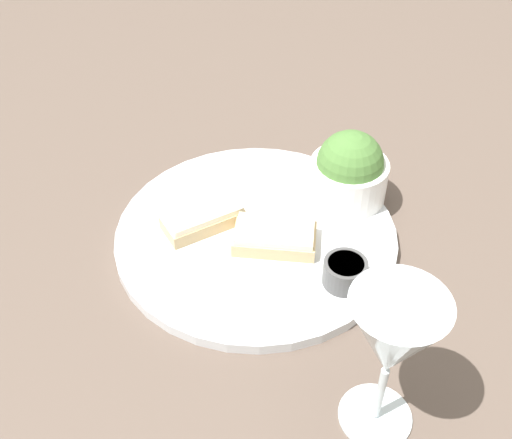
# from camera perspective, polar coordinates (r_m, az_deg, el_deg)

# --- Properties ---
(ground_plane) EXTENTS (4.00, 4.00, 0.00)m
(ground_plane) POSITION_cam_1_polar(r_m,az_deg,el_deg) (0.81, -0.00, -1.79)
(ground_plane) COLOR brown
(dinner_plate) EXTENTS (0.35, 0.35, 0.01)m
(dinner_plate) POSITION_cam_1_polar(r_m,az_deg,el_deg) (0.80, -0.00, -1.43)
(dinner_plate) COLOR silver
(dinner_plate) RESTS_ON ground_plane
(salad_bowl) EXTENTS (0.10, 0.10, 0.10)m
(salad_bowl) POSITION_cam_1_polar(r_m,az_deg,el_deg) (0.83, 8.28, 4.28)
(salad_bowl) COLOR white
(salad_bowl) RESTS_ON dinner_plate
(sauce_ramekin) EXTENTS (0.05, 0.05, 0.03)m
(sauce_ramekin) POSITION_cam_1_polar(r_m,az_deg,el_deg) (0.73, 7.91, -4.59)
(sauce_ramekin) COLOR #4C4C4C
(sauce_ramekin) RESTS_ON dinner_plate
(cheese_toast_near) EXTENTS (0.11, 0.07, 0.03)m
(cheese_toast_near) POSITION_cam_1_polar(r_m,az_deg,el_deg) (0.77, 1.68, -1.55)
(cheese_toast_near) COLOR #D1B27F
(cheese_toast_near) RESTS_ON dinner_plate
(cheese_toast_far) EXTENTS (0.11, 0.09, 0.03)m
(cheese_toast_far) POSITION_cam_1_polar(r_m,az_deg,el_deg) (0.80, -4.74, 0.16)
(cheese_toast_far) COLOR #D1B27F
(cheese_toast_far) RESTS_ON dinner_plate
(wine_glass) EXTENTS (0.09, 0.09, 0.17)m
(wine_glass) POSITION_cam_1_polar(r_m,az_deg,el_deg) (0.56, 12.02, -10.63)
(wine_glass) COLOR silver
(wine_glass) RESTS_ON ground_plane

